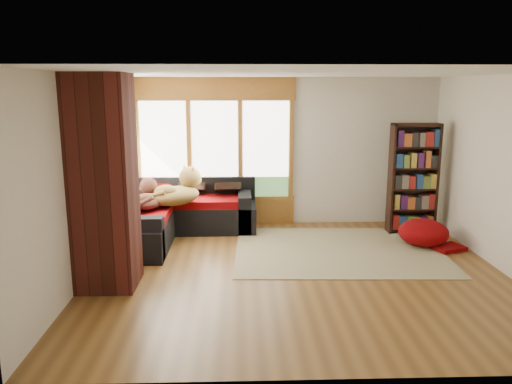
# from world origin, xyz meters

# --- Properties ---
(floor) EXTENTS (5.50, 5.50, 0.00)m
(floor) POSITION_xyz_m (0.00, 0.00, 0.00)
(floor) COLOR brown
(floor) RESTS_ON ground
(ceiling) EXTENTS (5.50, 5.50, 0.00)m
(ceiling) POSITION_xyz_m (0.00, 0.00, 2.60)
(ceiling) COLOR white
(wall_back) EXTENTS (5.50, 0.04, 2.60)m
(wall_back) POSITION_xyz_m (0.00, 2.50, 1.30)
(wall_back) COLOR silver
(wall_back) RESTS_ON ground
(wall_front) EXTENTS (5.50, 0.04, 2.60)m
(wall_front) POSITION_xyz_m (0.00, -2.50, 1.30)
(wall_front) COLOR silver
(wall_front) RESTS_ON ground
(wall_left) EXTENTS (0.04, 5.00, 2.60)m
(wall_left) POSITION_xyz_m (-2.75, 0.00, 1.30)
(wall_left) COLOR silver
(wall_left) RESTS_ON ground
(wall_right) EXTENTS (0.04, 5.00, 2.60)m
(wall_right) POSITION_xyz_m (2.75, 0.00, 1.30)
(wall_right) COLOR silver
(wall_right) RESTS_ON ground
(windows_back) EXTENTS (2.82, 0.10, 1.90)m
(windows_back) POSITION_xyz_m (-1.20, 2.47, 1.35)
(windows_back) COLOR #976226
(windows_back) RESTS_ON wall_back
(windows_left) EXTENTS (0.10, 2.62, 1.90)m
(windows_left) POSITION_xyz_m (-2.72, 1.20, 1.35)
(windows_left) COLOR #976226
(windows_left) RESTS_ON wall_left
(roller_blind) EXTENTS (0.03, 0.72, 0.90)m
(roller_blind) POSITION_xyz_m (-2.69, 2.03, 1.75)
(roller_blind) COLOR #5B844B
(roller_blind) RESTS_ON wall_left
(brick_chimney) EXTENTS (0.70, 0.70, 2.60)m
(brick_chimney) POSITION_xyz_m (-2.40, -0.35, 1.30)
(brick_chimney) COLOR #471914
(brick_chimney) RESTS_ON ground
(sectional_sofa) EXTENTS (2.20, 2.20, 0.80)m
(sectional_sofa) POSITION_xyz_m (-1.95, 1.70, 0.30)
(sectional_sofa) COLOR black
(sectional_sofa) RESTS_ON ground
(area_rug) EXTENTS (3.18, 2.48, 0.01)m
(area_rug) POSITION_xyz_m (0.72, 0.88, 0.01)
(area_rug) COLOR beige
(area_rug) RESTS_ON ground
(bookshelf) EXTENTS (0.79, 0.26, 1.85)m
(bookshelf) POSITION_xyz_m (2.14, 1.82, 0.93)
(bookshelf) COLOR black
(bookshelf) RESTS_ON ground
(pouf) EXTENTS (0.84, 0.84, 0.41)m
(pouf) POSITION_xyz_m (2.10, 1.10, 0.22)
(pouf) COLOR #7C0607
(pouf) RESTS_ON area_rug
(dog_tan) EXTENTS (1.01, 1.03, 0.51)m
(dog_tan) POSITION_xyz_m (-1.74, 1.57, 0.79)
(dog_tan) COLOR brown
(dog_tan) RESTS_ON sectional_sofa
(dog_brindle) EXTENTS (0.46, 0.74, 0.39)m
(dog_brindle) POSITION_xyz_m (-2.21, 1.33, 0.73)
(dog_brindle) COLOR #381C15
(dog_brindle) RESTS_ON sectional_sofa
(throw_pillows) EXTENTS (1.98, 1.68, 0.45)m
(throw_pillows) POSITION_xyz_m (-1.92, 1.85, 0.77)
(throw_pillows) COLOR black
(throw_pillows) RESTS_ON sectional_sofa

